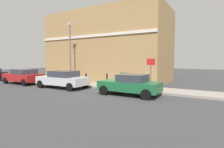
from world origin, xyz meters
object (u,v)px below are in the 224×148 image
car_red (23,76)px  bollard_far_kerb (86,79)px  utility_cabinet (124,80)px  lamppost (70,50)px  car_silver (63,79)px  street_sign (151,70)px  bollard_near_cabinet (107,79)px  car_green (130,84)px

car_red → bollard_far_kerb: 6.74m
utility_cabinet → lamppost: bearing=91.2°
car_silver → street_sign: bearing=-168.3°
bollard_near_cabinet → lamppost: (-0.22, 4.04, 2.60)m
utility_cabinet → car_green: bearing=-145.3°
car_red → bollard_near_cabinet: size_ratio=4.08×
car_green → street_sign: bearing=-121.0°
car_silver → lamppost: lamppost is taller
car_red → lamppost: lamppost is taller
street_sign → lamppost: 8.44m
utility_cabinet → lamppost: size_ratio=0.20×
bollard_far_kerb → street_sign: street_sign is taller
lamppost → bollard_far_kerb: bearing=-105.5°
car_silver → street_sign: (1.58, -6.99, 0.91)m
car_silver → bollard_near_cabinet: car_silver is taller
bollard_near_cabinet → bollard_far_kerb: size_ratio=1.00×
car_silver → bollard_near_cabinet: size_ratio=4.27×
bollard_near_cabinet → car_green: bearing=-125.8°
street_sign → car_green: bearing=149.0°
bollard_near_cabinet → street_sign: size_ratio=0.45×
utility_cabinet → bollard_near_cabinet: 1.73m
car_green → car_silver: 6.09m
car_green → bollard_far_kerb: car_green is taller
street_sign → lamppost: size_ratio=0.40×
car_silver → lamppost: size_ratio=0.78×
car_red → bollard_near_cabinet: car_red is taller
car_silver → utility_cabinet: car_silver is taller
utility_cabinet → street_sign: (-0.78, -2.48, 0.98)m
car_red → lamppost: (2.31, -4.07, 2.54)m
car_green → car_red: bearing=0.7°
utility_cabinet → street_sign: size_ratio=0.50×
car_green → bollard_near_cabinet: car_green is taller
car_silver → bollard_near_cabinet: 3.72m
car_silver → bollard_near_cabinet: bearing=-139.5°
car_red → bollard_far_kerb: (1.62, -6.54, -0.06)m
car_silver → street_sign: size_ratio=1.93×
car_red → street_sign: street_sign is taller
street_sign → lamppost: bearing=85.4°
car_silver → street_sign: 7.23m
car_red → car_green: bearing=-178.1°
utility_cabinet → bollard_far_kerb: (-0.81, 3.30, 0.02)m
car_silver → bollard_far_kerb: car_silver is taller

